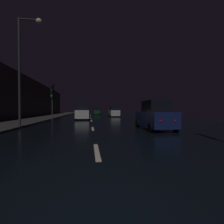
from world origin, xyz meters
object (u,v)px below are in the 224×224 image
at_px(car_parked_right_far, 114,112).
at_px(car_approaching_headlights, 83,113).
at_px(streetlamp_overhead, 25,56).
at_px(car_distant_taillights, 97,111).
at_px(traffic_light_far_left, 52,94).
at_px(car_parked_right_near, 155,116).

bearing_deg(car_parked_right_far, car_approaching_headlights, 143.76).
height_order(streetlamp_overhead, car_distant_taillights, streetlamp_overhead).
relative_size(traffic_light_far_left, car_approaching_headlights, 1.14).
bearing_deg(car_approaching_headlights, streetlamp_overhead, -21.06).
distance_m(traffic_light_far_left, car_distant_taillights, 20.91).
xyz_separation_m(streetlamp_overhead, car_approaching_headlights, (3.74, 9.71, -4.34)).
distance_m(traffic_light_far_left, streetlamp_overhead, 9.89).
bearing_deg(car_approaching_headlights, car_distant_taillights, 171.87).
distance_m(car_distant_taillights, car_parked_right_far, 12.45).
bearing_deg(car_approaching_headlights, car_parked_right_near, 25.14).
bearing_deg(car_parked_right_near, traffic_light_far_left, 39.03).
bearing_deg(car_distant_taillights, traffic_light_far_left, 160.96).
height_order(car_parked_right_near, car_distant_taillights, car_parked_right_near).
bearing_deg(car_distant_taillights, car_parked_right_far, -167.68).
height_order(streetlamp_overhead, car_approaching_headlights, streetlamp_overhead).
xyz_separation_m(traffic_light_far_left, car_approaching_headlights, (3.97, 0.00, -2.46)).
bearing_deg(traffic_light_far_left, car_parked_right_far, 142.10).
bearing_deg(streetlamp_overhead, car_distant_taillights, 77.42).
xyz_separation_m(traffic_light_far_left, car_distant_taillights, (6.77, 19.62, -2.57)).
bearing_deg(traffic_light_far_left, car_approaching_headlights, 103.80).
relative_size(car_approaching_headlights, car_parked_right_far, 1.06).
xyz_separation_m(car_approaching_headlights, car_distant_taillights, (2.80, 19.62, -0.11)).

